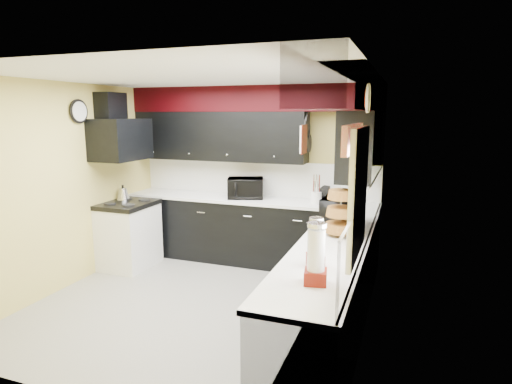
% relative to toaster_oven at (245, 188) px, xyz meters
% --- Properties ---
extents(ground, '(3.60, 3.60, 0.00)m').
position_rel_toaster_oven_xyz_m(ground, '(0.04, -1.50, -1.08)').
color(ground, gray).
rests_on(ground, ground).
extents(wall_back, '(3.60, 0.06, 2.50)m').
position_rel_toaster_oven_xyz_m(wall_back, '(0.04, 0.30, 0.17)').
color(wall_back, '#E0C666').
rests_on(wall_back, ground).
extents(wall_right, '(0.06, 3.60, 2.50)m').
position_rel_toaster_oven_xyz_m(wall_right, '(1.84, -1.50, 0.17)').
color(wall_right, '#E0C666').
rests_on(wall_right, ground).
extents(wall_left, '(0.06, 3.60, 2.50)m').
position_rel_toaster_oven_xyz_m(wall_left, '(-1.76, -1.50, 0.17)').
color(wall_left, '#E0C666').
rests_on(wall_left, ground).
extents(ceiling, '(3.60, 3.60, 0.06)m').
position_rel_toaster_oven_xyz_m(ceiling, '(0.04, -1.50, 1.42)').
color(ceiling, white).
rests_on(ceiling, wall_back).
extents(cab_back, '(3.60, 0.60, 0.90)m').
position_rel_toaster_oven_xyz_m(cab_back, '(0.04, 0.00, -0.63)').
color(cab_back, black).
rests_on(cab_back, ground).
extents(cab_right, '(0.60, 3.00, 0.90)m').
position_rel_toaster_oven_xyz_m(cab_right, '(1.54, -1.80, -0.63)').
color(cab_right, black).
rests_on(cab_right, ground).
extents(counter_back, '(3.62, 0.64, 0.04)m').
position_rel_toaster_oven_xyz_m(counter_back, '(0.04, 0.00, -0.16)').
color(counter_back, white).
rests_on(counter_back, cab_back).
extents(counter_right, '(0.64, 3.02, 0.04)m').
position_rel_toaster_oven_xyz_m(counter_right, '(1.54, -1.80, -0.16)').
color(counter_right, white).
rests_on(counter_right, cab_right).
extents(splash_back, '(3.60, 0.02, 0.50)m').
position_rel_toaster_oven_xyz_m(splash_back, '(0.04, 0.29, 0.11)').
color(splash_back, white).
rests_on(splash_back, counter_back).
extents(splash_right, '(0.02, 3.60, 0.50)m').
position_rel_toaster_oven_xyz_m(splash_right, '(1.83, -1.50, 0.11)').
color(splash_right, white).
rests_on(splash_right, counter_right).
extents(upper_back, '(2.60, 0.35, 0.70)m').
position_rel_toaster_oven_xyz_m(upper_back, '(-0.46, 0.13, 0.72)').
color(upper_back, black).
rests_on(upper_back, wall_back).
extents(upper_right, '(0.35, 1.80, 0.70)m').
position_rel_toaster_oven_xyz_m(upper_right, '(1.67, -0.60, 0.72)').
color(upper_right, black).
rests_on(upper_right, wall_right).
extents(soffit_back, '(3.60, 0.36, 0.35)m').
position_rel_toaster_oven_xyz_m(soffit_back, '(0.04, 0.12, 1.24)').
color(soffit_back, black).
rests_on(soffit_back, wall_back).
extents(soffit_right, '(0.36, 3.24, 0.35)m').
position_rel_toaster_oven_xyz_m(soffit_right, '(1.66, -1.68, 1.24)').
color(soffit_right, black).
rests_on(soffit_right, wall_right).
extents(stove, '(0.60, 0.75, 0.86)m').
position_rel_toaster_oven_xyz_m(stove, '(-1.46, -0.75, -0.65)').
color(stove, white).
rests_on(stove, ground).
extents(cooktop, '(0.62, 0.77, 0.06)m').
position_rel_toaster_oven_xyz_m(cooktop, '(-1.46, -0.75, -0.19)').
color(cooktop, black).
rests_on(cooktop, stove).
extents(hood, '(0.50, 0.78, 0.55)m').
position_rel_toaster_oven_xyz_m(hood, '(-1.51, -0.75, 0.70)').
color(hood, black).
rests_on(hood, wall_left).
extents(hood_duct, '(0.24, 0.40, 0.40)m').
position_rel_toaster_oven_xyz_m(hood_duct, '(-1.64, -0.75, 1.12)').
color(hood_duct, black).
rests_on(hood_duct, wall_left).
extents(window, '(0.03, 0.86, 0.96)m').
position_rel_toaster_oven_xyz_m(window, '(1.83, -2.40, 0.47)').
color(window, white).
rests_on(window, wall_right).
extents(valance, '(0.04, 0.88, 0.20)m').
position_rel_toaster_oven_xyz_m(valance, '(1.77, -2.40, 0.87)').
color(valance, red).
rests_on(valance, wall_right).
extents(pan_top, '(0.03, 0.22, 0.40)m').
position_rel_toaster_oven_xyz_m(pan_top, '(0.86, 0.05, 0.92)').
color(pan_top, black).
rests_on(pan_top, upper_back).
extents(pan_mid, '(0.03, 0.28, 0.46)m').
position_rel_toaster_oven_xyz_m(pan_mid, '(0.86, -0.08, 0.67)').
color(pan_mid, black).
rests_on(pan_mid, upper_back).
extents(pan_low, '(0.03, 0.24, 0.42)m').
position_rel_toaster_oven_xyz_m(pan_low, '(0.86, 0.18, 0.64)').
color(pan_low, black).
rests_on(pan_low, upper_back).
extents(cut_board, '(0.03, 0.26, 0.35)m').
position_rel_toaster_oven_xyz_m(cut_board, '(0.87, -0.20, 0.72)').
color(cut_board, white).
rests_on(cut_board, upper_back).
extents(baskets, '(0.27, 0.27, 0.50)m').
position_rel_toaster_oven_xyz_m(baskets, '(1.56, -1.45, 0.10)').
color(baskets, brown).
rests_on(baskets, upper_right).
extents(clock, '(0.03, 0.30, 0.30)m').
position_rel_toaster_oven_xyz_m(clock, '(-1.73, -1.25, 1.07)').
color(clock, black).
rests_on(clock, wall_left).
extents(deco_plate, '(0.03, 0.24, 0.24)m').
position_rel_toaster_oven_xyz_m(deco_plate, '(1.81, -1.85, 1.17)').
color(deco_plate, white).
rests_on(deco_plate, wall_right).
extents(toaster_oven, '(0.60, 0.55, 0.29)m').
position_rel_toaster_oven_xyz_m(toaster_oven, '(0.00, 0.00, 0.00)').
color(toaster_oven, black).
rests_on(toaster_oven, counter_back).
extents(microwave, '(0.40, 0.57, 0.30)m').
position_rel_toaster_oven_xyz_m(microwave, '(1.51, -1.03, 0.01)').
color(microwave, black).
rests_on(microwave, counter_right).
extents(utensil_crock, '(0.15, 0.15, 0.15)m').
position_rel_toaster_oven_xyz_m(utensil_crock, '(1.02, -0.01, -0.07)').
color(utensil_crock, white).
rests_on(utensil_crock, counter_back).
extents(knife_block, '(0.14, 0.16, 0.21)m').
position_rel_toaster_oven_xyz_m(knife_block, '(1.13, 0.07, -0.04)').
color(knife_block, black).
rests_on(knife_block, counter_back).
extents(kettle, '(0.19, 0.19, 0.16)m').
position_rel_toaster_oven_xyz_m(kettle, '(-1.64, -0.59, -0.08)').
color(kettle, '#A5A6AA').
rests_on(kettle, cooktop).
extents(dispenser_a, '(0.17, 0.17, 0.36)m').
position_rel_toaster_oven_xyz_m(dispenser_a, '(1.52, -2.39, 0.04)').
color(dispenser_a, '#5D0004').
rests_on(dispenser_a, counter_right).
extents(dispenser_b, '(0.18, 0.18, 0.43)m').
position_rel_toaster_oven_xyz_m(dispenser_b, '(1.59, -2.73, 0.07)').
color(dispenser_b, '#720300').
rests_on(dispenser_b, counter_right).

